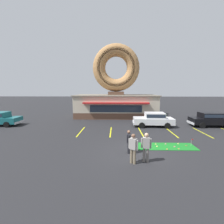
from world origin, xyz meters
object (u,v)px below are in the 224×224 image
golf_ball (157,145)px  pedestrian_blue_sweater_man (129,141)px  car_white (154,119)px  pedestrian_hooded_kid (146,146)px  putting_flag_pin (192,141)px  pedestrian_leather_jacket_man (133,147)px  trash_bin (164,117)px  car_black (210,119)px

golf_ball → pedestrian_blue_sweater_man: 2.70m
golf_ball → pedestrian_blue_sweater_man: bearing=-150.3°
car_white → pedestrian_hooded_kid: bearing=-106.5°
putting_flag_pin → car_white: 6.17m
pedestrian_leather_jacket_man → trash_bin: size_ratio=1.79×
putting_flag_pin → pedestrian_blue_sweater_man: size_ratio=0.36×
trash_bin → putting_flag_pin: bearing=-95.5°
pedestrian_blue_sweater_man → pedestrian_hooded_kid: (0.90, -1.25, 0.13)m
car_black → pedestrian_hooded_kid: bearing=-135.8°
car_black → trash_bin: (-4.21, 3.12, -0.37)m
car_white → trash_bin: (2.26, 3.31, -0.37)m
pedestrian_hooded_kid → trash_bin: bearing=68.0°
car_black → putting_flag_pin: bearing=-129.5°
putting_flag_pin → pedestrian_leather_jacket_man: pedestrian_leather_jacket_man is taller
car_black → car_white: size_ratio=0.99×
pedestrian_leather_jacket_man → trash_bin: 13.28m
golf_ball → car_white: car_white is taller
pedestrian_blue_sweater_man → golf_ball: bearing=29.7°
trash_bin → pedestrian_leather_jacket_man: bearing=-114.7°
pedestrian_blue_sweater_man → pedestrian_hooded_kid: 1.54m
pedestrian_blue_sweater_man → car_black: bearing=37.2°
pedestrian_hooded_kid → trash_bin: pedestrian_hooded_kid is taller
car_black → pedestrian_hooded_kid: size_ratio=2.63×
car_white → trash_bin: 4.03m
car_black → pedestrian_blue_sweater_man: size_ratio=2.98×
car_white → golf_ball: bearing=-101.2°
putting_flag_pin → pedestrian_blue_sweater_man: 4.98m
pedestrian_hooded_kid → trash_bin: size_ratio=1.79×
putting_flag_pin → pedestrian_hooded_kid: (-3.89, -2.55, 0.53)m
putting_flag_pin → pedestrian_leather_jacket_man: (-4.65, -2.74, 0.54)m
golf_ball → trash_bin: trash_bin is taller
car_white → pedestrian_leather_jacket_man: pedestrian_leather_jacket_man is taller
car_black → golf_ball: bearing=-140.9°
putting_flag_pin → pedestrian_leather_jacket_man: bearing=-149.5°
pedestrian_hooded_kid → pedestrian_leather_jacket_man: size_ratio=1.00×
car_white → trash_bin: car_white is taller
pedestrian_leather_jacket_man → car_black: bearing=42.5°
car_black → pedestrian_blue_sweater_man: bearing=-142.8°
golf_ball → pedestrian_hooded_kid: pedestrian_hooded_kid is taller
pedestrian_hooded_kid → pedestrian_leather_jacket_man: 0.79m
car_black → pedestrian_blue_sweater_man: car_black is taller
putting_flag_pin → car_white: bearing=102.7°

